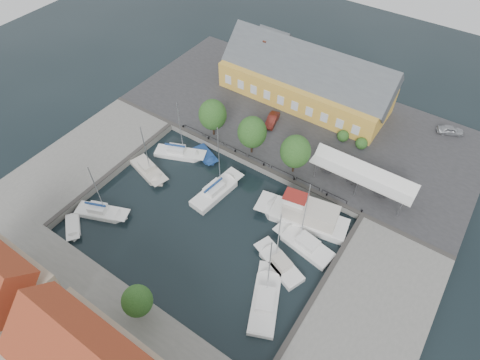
# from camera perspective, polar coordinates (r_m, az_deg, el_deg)

# --- Properties ---
(ground) EXTENTS (140.00, 140.00, 0.00)m
(ground) POSITION_cam_1_polar(r_m,az_deg,el_deg) (53.33, -3.64, -5.04)
(ground) COLOR black
(ground) RESTS_ON ground
(north_quay) EXTENTS (56.00, 26.00, 1.00)m
(north_quay) POSITION_cam_1_polar(r_m,az_deg,el_deg) (66.81, 8.32, 8.40)
(north_quay) COLOR #2D2D30
(north_quay) RESTS_ON ground
(west_quay) EXTENTS (12.00, 24.00, 1.00)m
(west_quay) POSITION_cam_1_polar(r_m,az_deg,el_deg) (64.09, -20.77, 3.22)
(west_quay) COLOR slate
(west_quay) RESTS_ON ground
(east_quay) EXTENTS (12.00, 24.00, 1.00)m
(east_quay) POSITION_cam_1_polar(r_m,az_deg,el_deg) (47.70, 17.57, -18.02)
(east_quay) COLOR slate
(east_quay) RESTS_ON ground
(south_bank) EXTENTS (56.00, 14.00, 1.00)m
(south_bank) POSITION_cam_1_polar(r_m,az_deg,el_deg) (47.01, -20.32, -21.51)
(south_bank) COLOR slate
(south_bank) RESTS_ON ground
(quay_edge_fittings) EXTENTS (56.00, 24.72, 0.40)m
(quay_edge_fittings) POSITION_cam_1_polar(r_m,az_deg,el_deg) (54.87, -0.72, -1.12)
(quay_edge_fittings) COLOR #383533
(quay_edge_fittings) RESTS_ON north_quay
(warehouse) EXTENTS (28.56, 14.00, 9.55)m
(warehouse) POSITION_cam_1_polar(r_m,az_deg,el_deg) (69.30, 8.92, 14.00)
(warehouse) COLOR gold
(warehouse) RESTS_ON north_quay
(tent_canopy) EXTENTS (14.00, 4.00, 2.83)m
(tent_canopy) POSITION_cam_1_polar(r_m,az_deg,el_deg) (55.52, 17.14, 0.86)
(tent_canopy) COLOR white
(tent_canopy) RESTS_ON north_quay
(quay_trees) EXTENTS (18.20, 4.20, 6.30)m
(quay_trees) POSITION_cam_1_polar(r_m,az_deg,el_deg) (57.24, 1.73, 6.80)
(quay_trees) COLOR black
(quay_trees) RESTS_ON north_quay
(car_silver) EXTENTS (4.27, 3.11, 1.35)m
(car_silver) POSITION_cam_1_polar(r_m,az_deg,el_deg) (70.50, 27.78, 6.31)
(car_silver) COLOR #AEB1B6
(car_silver) RESTS_ON north_quay
(car_red) EXTENTS (2.29, 4.30, 1.35)m
(car_red) POSITION_cam_1_polar(r_m,az_deg,el_deg) (64.52, 4.57, 8.50)
(car_red) COLOR #5C1B15
(car_red) RESTS_ON north_quay
(center_sailboat) EXTENTS (3.52, 8.86, 11.93)m
(center_sailboat) POSITION_cam_1_polar(r_m,az_deg,el_deg) (55.42, -3.39, -1.67)
(center_sailboat) COLOR white
(center_sailboat) RESTS_ON ground
(trawler) EXTENTS (12.64, 5.68, 5.00)m
(trawler) POSITION_cam_1_polar(r_m,az_deg,el_deg) (52.60, 9.27, -5.04)
(trawler) COLOR white
(trawler) RESTS_ON ground
(east_boat_a) EXTENTS (8.35, 4.02, 11.45)m
(east_boat_a) POSITION_cam_1_polar(r_m,az_deg,el_deg) (50.92, 9.17, -9.08)
(east_boat_a) COLOR white
(east_boat_a) RESTS_ON ground
(east_boat_b) EXTENTS (7.44, 4.77, 9.96)m
(east_boat_b) POSITION_cam_1_polar(r_m,az_deg,el_deg) (49.08, 5.62, -11.85)
(east_boat_b) COLOR white
(east_boat_b) RESTS_ON ground
(east_boat_c) EXTENTS (6.03, 9.15, 11.30)m
(east_boat_c) POSITION_cam_1_polar(r_m,az_deg,el_deg) (46.79, 3.63, -16.76)
(east_boat_c) COLOR white
(east_boat_c) RESTS_ON ground
(west_boat_a) EXTENTS (7.93, 4.99, 10.42)m
(west_boat_a) POSITION_cam_1_polar(r_m,az_deg,el_deg) (61.28, -8.65, 3.70)
(west_boat_a) COLOR white
(west_boat_a) RESTS_ON ground
(west_boat_b) EXTENTS (7.26, 4.14, 9.72)m
(west_boat_b) POSITION_cam_1_polar(r_m,az_deg,el_deg) (59.59, -12.85, 1.25)
(west_boat_b) COLOR beige
(west_boat_b) RESTS_ON ground
(west_boat_d) EXTENTS (7.42, 4.66, 9.84)m
(west_boat_d) POSITION_cam_1_polar(r_m,az_deg,el_deg) (56.21, -19.10, -4.43)
(west_boat_d) COLOR white
(west_boat_d) RESTS_ON ground
(launch_sw) EXTENTS (4.48, 4.00, 0.98)m
(launch_sw) POSITION_cam_1_polar(r_m,az_deg,el_deg) (56.23, -22.61, -6.26)
(launch_sw) COLOR white
(launch_sw) RESTS_ON ground
(launch_nw) EXTENTS (5.08, 3.54, 0.88)m
(launch_nw) POSITION_cam_1_polar(r_m,az_deg,el_deg) (60.81, -4.91, 3.49)
(launch_nw) COLOR navy
(launch_nw) RESTS_ON ground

